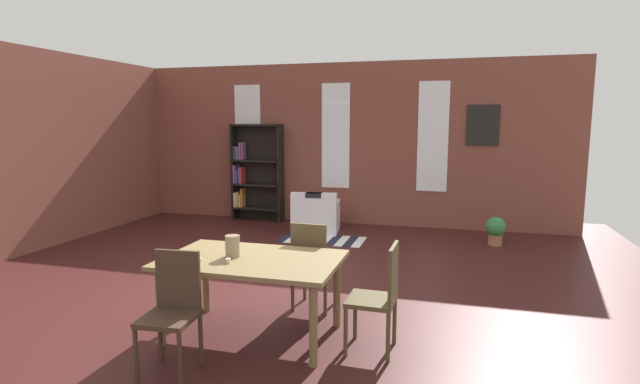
# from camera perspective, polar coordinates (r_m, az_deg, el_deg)

# --- Properties ---
(ground_plane) EXTENTS (10.21, 10.21, 0.00)m
(ground_plane) POSITION_cam_1_polar(r_m,az_deg,el_deg) (6.01, -7.14, -10.95)
(ground_plane) COLOR #3F1A19
(back_wall_brick) EXTENTS (8.85, 0.12, 3.09)m
(back_wall_brick) POSITION_cam_1_polar(r_m,az_deg,el_deg) (9.45, 1.96, 5.68)
(back_wall_brick) COLOR brown
(back_wall_brick) RESTS_ON ground
(window_pane_0) EXTENTS (0.55, 0.02, 2.01)m
(window_pane_0) POSITION_cam_1_polar(r_m,az_deg,el_deg) (9.97, -8.50, 6.62)
(window_pane_0) COLOR white
(window_pane_1) EXTENTS (0.55, 0.02, 2.01)m
(window_pane_1) POSITION_cam_1_polar(r_m,az_deg,el_deg) (9.38, 1.86, 6.61)
(window_pane_1) COLOR white
(window_pane_2) EXTENTS (0.55, 0.02, 2.01)m
(window_pane_2) POSITION_cam_1_polar(r_m,az_deg,el_deg) (9.12, 13.18, 6.35)
(window_pane_2) COLOR white
(dining_table) EXTENTS (1.61, 1.02, 0.74)m
(dining_table) POSITION_cam_1_polar(r_m,az_deg,el_deg) (4.51, -8.03, -8.74)
(dining_table) COLOR brown
(dining_table) RESTS_ON ground
(vase_on_table) EXTENTS (0.13, 0.13, 0.20)m
(vase_on_table) POSITION_cam_1_polar(r_m,az_deg,el_deg) (4.54, -10.28, -6.29)
(vase_on_table) COLOR #998466
(vase_on_table) RESTS_ON dining_table
(tealight_candle_0) EXTENTS (0.04, 0.04, 0.04)m
(tealight_candle_0) POSITION_cam_1_polar(r_m,az_deg,el_deg) (4.35, -10.80, -7.98)
(tealight_candle_0) COLOR silver
(tealight_candle_0) RESTS_ON dining_table
(tealight_candle_1) EXTENTS (0.04, 0.04, 0.03)m
(tealight_candle_1) POSITION_cam_1_polar(r_m,az_deg,el_deg) (4.47, -14.06, -7.75)
(tealight_candle_1) COLOR silver
(tealight_candle_1) RESTS_ON dining_table
(dining_chair_far_right) EXTENTS (0.42, 0.42, 0.95)m
(dining_chair_far_right) POSITION_cam_1_polar(r_m,az_deg,el_deg) (5.10, -0.94, -8.35)
(dining_chair_far_right) COLOR brown
(dining_chair_far_right) RESTS_ON ground
(dining_chair_near_left) EXTENTS (0.43, 0.43, 0.95)m
(dining_chair_near_left) POSITION_cam_1_polar(r_m,az_deg,el_deg) (4.11, -17.01, -12.88)
(dining_chair_near_left) COLOR #3E2B1E
(dining_chair_near_left) RESTS_ON ground
(dining_chair_head_right) EXTENTS (0.41, 0.41, 0.95)m
(dining_chair_head_right) POSITION_cam_1_polar(r_m,az_deg,el_deg) (4.25, 7.07, -11.88)
(dining_chair_head_right) COLOR #4B4225
(dining_chair_head_right) RESTS_ON ground
(bookshelf_tall) EXTENTS (1.04, 0.29, 1.93)m
(bookshelf_tall) POSITION_cam_1_polar(r_m,az_deg,el_deg) (9.80, -7.83, 2.33)
(bookshelf_tall) COLOR black
(bookshelf_tall) RESTS_ON ground
(armchair_white) EXTENTS (0.90, 0.90, 0.75)m
(armchair_white) POSITION_cam_1_polar(r_m,az_deg,el_deg) (8.72, -0.49, -2.92)
(armchair_white) COLOR white
(armchair_white) RESTS_ON ground
(potted_plant_by_shelf) EXTENTS (0.32, 0.32, 0.46)m
(potted_plant_by_shelf) POSITION_cam_1_polar(r_m,az_deg,el_deg) (8.28, 20.01, -4.18)
(potted_plant_by_shelf) COLOR #9E6042
(potted_plant_by_shelf) RESTS_ON ground
(striped_rug) EXTENTS (1.42, 0.73, 0.01)m
(striped_rug) POSITION_cam_1_polar(r_m,az_deg,el_deg) (8.19, 0.22, -5.62)
(striped_rug) COLOR #1E1E33
(striped_rug) RESTS_ON ground
(framed_picture) EXTENTS (0.56, 0.03, 0.72)m
(framed_picture) POSITION_cam_1_polar(r_m,az_deg,el_deg) (9.12, 18.67, 7.48)
(framed_picture) COLOR black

